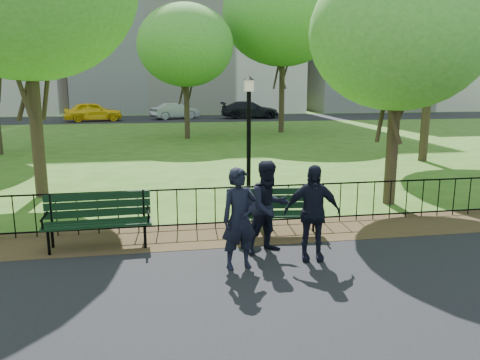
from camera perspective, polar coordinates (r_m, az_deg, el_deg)
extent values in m
plane|color=#345C18|center=(8.30, 2.92, -9.75)|extent=(120.00, 120.00, 0.00)
cube|color=#392517|center=(9.67, 0.90, -6.50)|extent=(60.00, 1.60, 0.01)
cube|color=black|center=(42.67, -7.82, 7.42)|extent=(70.00, 9.00, 0.01)
cylinder|color=black|center=(9.92, 0.37, -0.86)|extent=(24.00, 0.04, 0.04)
cylinder|color=black|center=(10.11, 0.36, -5.07)|extent=(24.00, 0.04, 0.04)
cylinder|color=black|center=(10.02, 0.36, -3.26)|extent=(0.02, 0.02, 0.90)
cube|color=beige|center=(62.73, 17.24, 19.32)|extent=(20.00, 15.00, 24.00)
cube|color=black|center=(9.47, 4.61, -4.19)|extent=(1.83, 0.68, 0.04)
cube|color=black|center=(9.64, 4.43, -1.81)|extent=(1.78, 0.25, 0.45)
cylinder|color=black|center=(9.29, -0.03, -5.91)|extent=(0.05, 0.05, 0.45)
cylinder|color=black|center=(9.51, 9.40, -5.66)|extent=(0.05, 0.05, 0.45)
cylinder|color=black|center=(9.63, -0.15, -5.27)|extent=(0.05, 0.05, 0.45)
cylinder|color=black|center=(9.84, 8.94, -5.05)|extent=(0.05, 0.05, 0.45)
cylinder|color=black|center=(9.35, -0.52, -3.23)|extent=(0.10, 0.56, 0.04)
cylinder|color=black|center=(9.58, 9.65, -3.03)|extent=(0.10, 0.56, 0.04)
ellipsoid|color=black|center=(9.24, 0.70, -2.89)|extent=(0.47, 0.35, 0.48)
cube|color=black|center=(9.08, -16.94, -5.11)|extent=(1.97, 0.60, 0.04)
cube|color=black|center=(9.25, -16.95, -2.40)|extent=(1.95, 0.12, 0.49)
cylinder|color=black|center=(9.07, -22.30, -7.11)|extent=(0.05, 0.05, 0.49)
cylinder|color=black|center=(8.93, -11.49, -6.74)|extent=(0.05, 0.05, 0.49)
cylinder|color=black|center=(9.44, -21.91, -6.37)|extent=(0.05, 0.05, 0.49)
cylinder|color=black|center=(9.30, -11.55, -6.00)|extent=(0.05, 0.05, 0.49)
cylinder|color=black|center=(9.15, -22.78, -4.13)|extent=(0.07, 0.61, 0.04)
cylinder|color=black|center=(9.00, -11.15, -3.68)|extent=(0.07, 0.61, 0.04)
cylinder|color=black|center=(11.87, 1.04, -2.78)|extent=(0.25, 0.25, 0.14)
cylinder|color=black|center=(11.60, 1.06, 3.81)|extent=(0.11, 0.11, 2.90)
cube|color=beige|center=(11.50, 1.09, 11.43)|extent=(0.20, 0.20, 0.27)
cone|color=black|center=(11.50, 1.10, 12.33)|extent=(0.29, 0.29, 0.11)
cylinder|color=#2D2116|center=(13.67, -23.48, 5.03)|extent=(0.33, 0.33, 3.37)
cylinder|color=#2D2116|center=(12.45, 18.01, 3.06)|extent=(0.30, 0.30, 2.59)
ellipsoid|color=#43942C|center=(12.39, 18.89, 16.56)|extent=(4.36, 4.36, 3.70)
cylinder|color=#2D2116|center=(20.02, 21.74, 7.68)|extent=(0.34, 0.34, 3.88)
cylinder|color=#2D2116|center=(26.75, -6.49, 8.40)|extent=(0.30, 0.30, 3.14)
ellipsoid|color=#43942C|center=(26.80, -6.67, 16.00)|extent=(5.28, 5.28, 4.49)
cylinder|color=#2D2116|center=(30.19, 5.10, 10.05)|extent=(0.34, 0.34, 4.47)
ellipsoid|color=#43942C|center=(30.48, 5.28, 19.59)|extent=(7.53, 7.53, 6.40)
imported|color=black|center=(7.68, -0.07, -4.74)|extent=(0.69, 0.52, 1.69)
imported|color=black|center=(8.42, 3.53, -3.31)|extent=(0.92, 0.68, 1.69)
imported|color=black|center=(8.15, 8.78, -3.96)|extent=(1.03, 0.53, 1.68)
imported|color=yellow|center=(41.00, -17.46, 7.96)|extent=(4.97, 2.82, 1.59)
imported|color=#9B9DA2|center=(42.11, -7.95, 8.33)|extent=(4.50, 3.15, 1.41)
imported|color=black|center=(42.57, 1.20, 8.55)|extent=(5.33, 2.39, 1.52)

